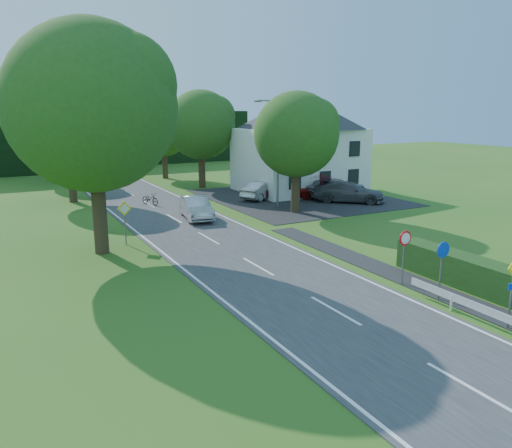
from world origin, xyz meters
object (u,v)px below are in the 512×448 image
parked_car_silver_a (263,190)px  parasol (323,188)px  streetlight (276,149)px  motorcycle (150,199)px  moving_car (196,208)px  parked_car_red (286,189)px  parked_car_silver_b (337,188)px  parked_car_grey (349,192)px

parked_car_silver_a → parasol: size_ratio=1.84×
streetlight → motorcycle: streetlight is taller
streetlight → moving_car: (-6.72, -0.71, -3.66)m
parked_car_red → parasol: (2.02, -2.30, 0.29)m
moving_car → parked_car_silver_b: bearing=18.8°
motorcycle → parasol: bearing=-45.5°
streetlight → parked_car_silver_a: (0.95, 3.80, -3.70)m
moving_car → parasol: parasol is taller
streetlight → motorcycle: (-8.01, 5.69, -3.96)m
streetlight → parasol: 5.89m
motorcycle → parked_car_silver_a: (8.96, -1.89, 0.26)m
streetlight → parasol: size_ratio=3.33×
parked_car_red → parked_car_grey: parked_car_grey is taller
parked_car_grey → parked_car_silver_b: bearing=28.9°
streetlight → moving_car: streetlight is taller
moving_car → motorcycle: bearing=110.7°
streetlight → parked_car_silver_a: streetlight is taller
motorcycle → parked_car_silver_b: bearing=-39.8°
streetlight → parked_car_red: (2.78, 3.00, -3.63)m
streetlight → parked_car_silver_b: streetlight is taller
streetlight → motorcycle: bearing=144.6°
moving_car → parked_car_silver_b: 13.77m
parked_car_red → parked_car_silver_b: size_ratio=0.83×
moving_car → parked_car_silver_b: (13.59, 2.27, 0.02)m
moving_car → parked_car_red: size_ratio=0.99×
streetlight → parked_car_silver_a: bearing=75.9°
parked_car_silver_a → motorcycle: bearing=51.3°
moving_car → parked_car_silver_a: (7.67, 4.51, -0.03)m
motorcycle → parked_car_red: size_ratio=0.38×
parked_car_silver_b → parked_car_silver_a: bearing=59.2°
motorcycle → parked_car_red: 11.12m
moving_car → parasol: size_ratio=1.92×
moving_car → streetlight: bearing=15.4°
streetlight → parked_car_grey: size_ratio=1.43×
moving_car → parasol: 11.61m
parked_car_silver_a → parked_car_red: bearing=-140.4°
parked_car_silver_b → parked_car_red: bearing=60.5°
moving_car → parked_car_red: (9.49, 3.71, 0.04)m
motorcycle → parked_car_grey: bearing=-48.2°
moving_car → parked_car_silver_b: parked_car_silver_b is taller
parked_car_silver_a → parked_car_silver_b: bearing=-137.6°
parked_car_silver_b → parasol: (-2.07, -0.85, 0.30)m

